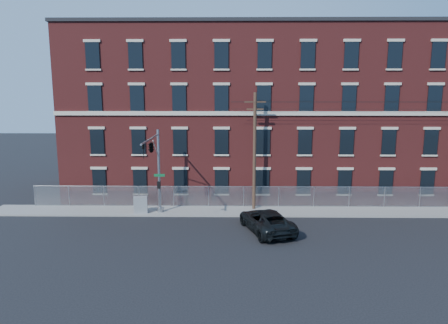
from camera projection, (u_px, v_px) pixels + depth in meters
ground at (231, 232)px, 29.93m from camera, size 140.00×140.00×0.00m
sidewalk at (371, 212)px, 34.69m from camera, size 65.00×3.00×0.12m
mill_building at (346, 111)px, 42.09m from camera, size 55.30×14.32×16.30m
chain_link_fence at (367, 196)px, 35.80m from camera, size 59.06×0.06×1.85m
traffic_signal_mast at (153, 155)px, 31.22m from camera, size 0.90×6.75×7.00m
utility_pole_near at (255, 149)px, 34.49m from camera, size 1.80×0.28×10.00m
pickup_truck at (266, 221)px, 29.89m from camera, size 4.33×6.39×1.63m
utility_cabinet at (141, 205)px, 34.02m from camera, size 1.20×0.73×1.40m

